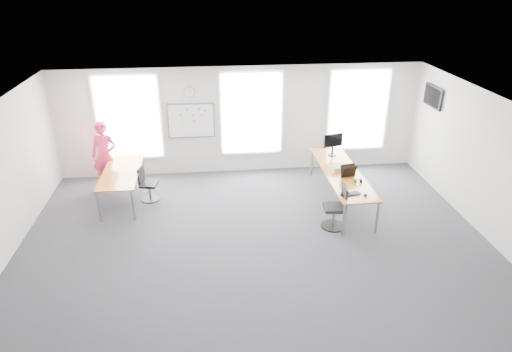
{
  "coord_description": "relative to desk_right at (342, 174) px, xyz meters",
  "views": [
    {
      "loc": [
        -0.89,
        -8.02,
        5.42
      ],
      "look_at": [
        0.12,
        1.2,
        1.1
      ],
      "focal_mm": 32.0,
      "sensor_mm": 36.0,
      "label": 1
    }
  ],
  "objects": [
    {
      "name": "wall_clock",
      "position": [
        -3.67,
        2.1,
        1.61
      ],
      "size": [
        0.3,
        0.04,
        0.3
      ],
      "primitive_type": "cylinder",
      "rotation": [
        1.57,
        0.0,
        0.0
      ],
      "color": "gray",
      "rests_on": "wall_back"
    },
    {
      "name": "headphones",
      "position": [
        0.19,
        -0.65,
        0.1
      ],
      "size": [
        0.17,
        0.09,
        0.1
      ],
      "rotation": [
        0.0,
        0.0,
        0.28
      ],
      "color": "black",
      "rests_on": "desk_right"
    },
    {
      "name": "mouse",
      "position": [
        0.15,
        -1.31,
        0.07
      ],
      "size": [
        0.1,
        0.14,
        0.05
      ],
      "primitive_type": "ellipsoid",
      "rotation": [
        0.0,
        0.0,
        -0.2
      ],
      "color": "black",
      "rests_on": "desk_right"
    },
    {
      "name": "wall_back",
      "position": [
        -2.32,
        2.13,
        0.76
      ],
      "size": [
        10.0,
        0.0,
        10.0
      ],
      "primitive_type": "plane",
      "rotation": [
        1.57,
        0.0,
        0.0
      ],
      "color": "silver",
      "rests_on": "ground"
    },
    {
      "name": "window_mid",
      "position": [
        -2.02,
        2.1,
        0.96
      ],
      "size": [
        1.6,
        0.06,
        2.2
      ],
      "primitive_type": "cube",
      "color": "silver",
      "rests_on": "wall_back"
    },
    {
      "name": "tv",
      "position": [
        2.63,
        1.13,
        1.56
      ],
      "size": [
        0.06,
        0.9,
        0.55
      ],
      "primitive_type": "cube",
      "color": "black",
      "rests_on": "wall_right"
    },
    {
      "name": "laptop_sleeve",
      "position": [
        0.06,
        -0.3,
        0.2
      ],
      "size": [
        0.39,
        0.28,
        0.31
      ],
      "rotation": [
        0.0,
        0.0,
        0.23
      ],
      "color": "black",
      "rests_on": "desk_right"
    },
    {
      "name": "lens_cap",
      "position": [
        0.12,
        -0.84,
        0.06
      ],
      "size": [
        0.07,
        0.07,
        0.01
      ],
      "primitive_type": "cylinder",
      "rotation": [
        0.0,
        0.0,
        0.26
      ],
      "color": "black",
      "rests_on": "desk_right"
    },
    {
      "name": "desk_right",
      "position": [
        0.0,
        0.0,
        0.0
      ],
      "size": [
        0.87,
        3.26,
        0.79
      ],
      "color": "#C9702D",
      "rests_on": "ground"
    },
    {
      "name": "desk_left",
      "position": [
        -5.39,
        0.63,
        -0.01
      ],
      "size": [
        0.88,
        2.2,
        0.8
      ],
      "color": "#C9702D",
      "rests_on": "ground"
    },
    {
      "name": "wall_right",
      "position": [
        2.68,
        -1.87,
        0.76
      ],
      "size": [
        0.0,
        10.0,
        10.0
      ],
      "primitive_type": "plane",
      "rotation": [
        1.57,
        0.0,
        -1.57
      ],
      "color": "silver",
      "rests_on": "ground"
    },
    {
      "name": "ceiling",
      "position": [
        -2.32,
        -1.87,
        2.26
      ],
      "size": [
        10.0,
        10.0,
        0.0
      ],
      "primitive_type": "plane",
      "rotation": [
        3.14,
        0.0,
        0.0
      ],
      "color": "white",
      "rests_on": "ground"
    },
    {
      "name": "chair_right",
      "position": [
        -0.44,
        -1.22,
        -0.3
      ],
      "size": [
        0.54,
        0.54,
        1.01
      ],
      "rotation": [
        0.0,
        0.0,
        -1.66
      ],
      "color": "black",
      "rests_on": "ground"
    },
    {
      "name": "keyboard",
      "position": [
        -0.15,
        -1.21,
        0.06
      ],
      "size": [
        0.49,
        0.3,
        0.02
      ],
      "primitive_type": "cube",
      "rotation": [
        0.0,
        0.0,
        0.32
      ],
      "color": "black",
      "rests_on": "desk_right"
    },
    {
      "name": "window_right",
      "position": [
        0.98,
        2.1,
        0.96
      ],
      "size": [
        1.6,
        0.06,
        2.2
      ],
      "primitive_type": "cube",
      "color": "silver",
      "rests_on": "wall_back"
    },
    {
      "name": "person",
      "position": [
        -5.91,
        1.38,
        0.17
      ],
      "size": [
        0.73,
        0.54,
        1.83
      ],
      "primitive_type": "imported",
      "rotation": [
        0.0,
        0.0,
        -0.17
      ],
      "color": "#E32F56",
      "rests_on": "ground"
    },
    {
      "name": "paper_stack",
      "position": [
        -0.08,
        0.09,
        0.11
      ],
      "size": [
        0.4,
        0.33,
        0.12
      ],
      "primitive_type": "cube",
      "rotation": [
        0.0,
        0.0,
        0.22
      ],
      "color": "beige",
      "rests_on": "desk_right"
    },
    {
      "name": "whiteboard",
      "position": [
        -3.67,
        2.1,
        0.81
      ],
      "size": [
        1.2,
        0.03,
        0.9
      ],
      "primitive_type": "cube",
      "color": "white",
      "rests_on": "wall_back"
    },
    {
      "name": "window_left",
      "position": [
        -5.32,
        2.1,
        0.96
      ],
      "size": [
        1.6,
        0.06,
        2.2
      ],
      "primitive_type": "cube",
      "color": "silver",
      "rests_on": "wall_back"
    },
    {
      "name": "wall_front",
      "position": [
        -2.32,
        -5.87,
        0.76
      ],
      "size": [
        10.0,
        0.0,
        10.0
      ],
      "primitive_type": "plane",
      "rotation": [
        -1.57,
        0.0,
        0.0
      ],
      "color": "silver",
      "rests_on": "ground"
    },
    {
      "name": "chair_left",
      "position": [
        -4.8,
        0.58,
        -0.35
      ],
      "size": [
        0.48,
        0.47,
        0.89
      ],
      "rotation": [
        0.0,
        0.0,
        1.36
      ],
      "color": "black",
      "rests_on": "ground"
    },
    {
      "name": "floor",
      "position": [
        -2.32,
        -1.87,
        -0.74
      ],
      "size": [
        10.0,
        10.0,
        0.0
      ],
      "primitive_type": "plane",
      "color": "#2B2B31",
      "rests_on": "ground"
    },
    {
      "name": "monitor",
      "position": [
        0.04,
        1.06,
        0.42
      ],
      "size": [
        0.54,
        0.22,
        0.61
      ],
      "rotation": [
        0.0,
        0.0,
        0.26
      ],
      "color": "black",
      "rests_on": "desk_right"
    }
  ]
}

